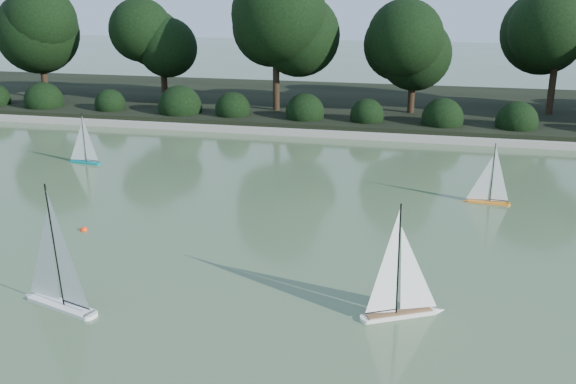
{
  "coord_description": "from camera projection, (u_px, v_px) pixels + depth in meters",
  "views": [
    {
      "loc": [
        1.6,
        -7.87,
        3.98
      ],
      "look_at": [
        -0.61,
        1.93,
        0.7
      ],
      "focal_mm": 40.0,
      "sensor_mm": 36.0,
      "label": 1
    }
  ],
  "objects": [
    {
      "name": "ground",
      "position": [
        300.0,
        285.0,
        8.86
      ],
      "size": [
        80.0,
        80.0,
        0.0
      ],
      "primitive_type": "plane",
      "color": "#3C5432",
      "rests_on": "ground"
    },
    {
      "name": "tree_line",
      "position": [
        423.0,
        32.0,
        18.39
      ],
      "size": [
        26.31,
        3.93,
        4.39
      ],
      "color": "black",
      "rests_on": "ground"
    },
    {
      "name": "sailboat_orange",
      "position": [
        485.0,
        193.0,
        12.13
      ],
      "size": [
        0.92,
        0.22,
        1.25
      ],
      "color": "orange",
      "rests_on": "ground"
    },
    {
      "name": "sailboat_white_b",
      "position": [
        407.0,
        298.0,
        7.99
      ],
      "size": [
        1.09,
        0.68,
        1.58
      ],
      "color": "white",
      "rests_on": "ground"
    },
    {
      "name": "far_bank",
      "position": [
        381.0,
        107.0,
        20.87
      ],
      "size": [
        40.0,
        8.0,
        0.3
      ],
      "primitive_type": "cube",
      "color": "black",
      "rests_on": "ground"
    },
    {
      "name": "sailboat_teal",
      "position": [
        82.0,
        155.0,
        14.84
      ],
      "size": [
        0.92,
        0.25,
        1.25
      ],
      "color": "#02777B",
      "rests_on": "ground"
    },
    {
      "name": "sailboat_white_a",
      "position": [
        54.0,
        286.0,
        8.22
      ],
      "size": [
        1.3,
        0.59,
        1.8
      ],
      "color": "white",
      "rests_on": "ground"
    },
    {
      "name": "shrub_hedge",
      "position": [
        372.0,
        116.0,
        17.9
      ],
      "size": [
        29.1,
        1.1,
        1.1
      ],
      "color": "black",
      "rests_on": "ground"
    },
    {
      "name": "race_buoy",
      "position": [
        84.0,
        230.0,
        10.83
      ],
      "size": [
        0.13,
        0.13,
        0.13
      ],
      "primitive_type": "sphere",
      "color": "#FF380D",
      "rests_on": "ground"
    },
    {
      "name": "pond_coping",
      "position": [
        368.0,
        135.0,
        17.18
      ],
      "size": [
        40.0,
        0.35,
        0.18
      ],
      "primitive_type": "cube",
      "color": "gray",
      "rests_on": "ground"
    }
  ]
}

